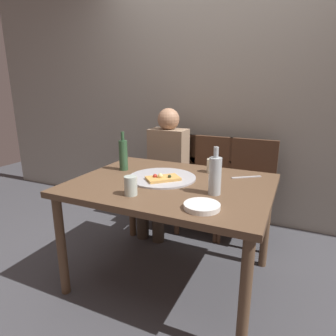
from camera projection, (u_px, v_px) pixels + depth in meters
ground_plane at (171, 277)px, 2.14m from camera, size 8.00×8.00×0.00m
back_wall at (222, 93)px, 2.90m from camera, size 6.00×0.10×2.60m
dining_table at (171, 193)px, 1.97m from camera, size 1.31×1.00×0.74m
pizza_tray at (162, 178)px, 2.02m from camera, size 0.47×0.47×0.01m
pizza_slice_last at (163, 178)px, 1.95m from camera, size 0.25×0.25×0.05m
wine_bottle at (123, 155)px, 2.20m from camera, size 0.07×0.07×0.30m
beer_bottle at (215, 175)px, 1.70m from camera, size 0.07×0.07×0.29m
tumbler_near at (131, 186)px, 1.70m from camera, size 0.08×0.08×0.11m
tumbler_far at (212, 166)px, 2.16m from camera, size 0.07×0.07×0.10m
plate_stack at (202, 206)px, 1.52m from camera, size 0.19×0.19×0.03m
table_knife at (246, 177)px, 2.04m from camera, size 0.19×0.14×0.01m
chair_left at (171, 173)px, 2.96m from camera, size 0.44×0.44×0.90m
chair_middle at (205, 177)px, 2.81m from camera, size 0.44×0.44×0.90m
chair_right at (249, 183)px, 2.64m from camera, size 0.44×0.44×0.90m
guest_in_sweater at (165, 164)px, 2.79m from camera, size 0.36×0.56×1.17m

